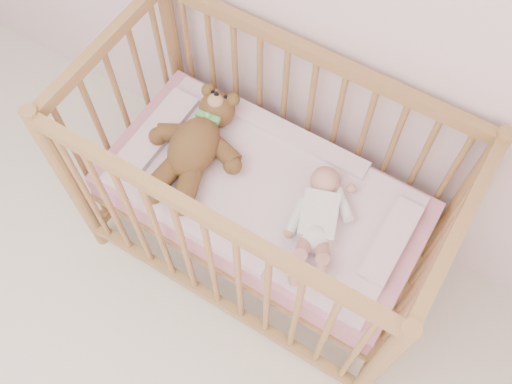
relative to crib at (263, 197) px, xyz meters
The scene contains 5 objects.
crib is the anchor object (origin of this frame).
mattress 0.01m from the crib, ahead, with size 1.22×0.62×0.13m, color pink.
blanket 0.06m from the crib, ahead, with size 1.10×0.58×0.06m, color #D190AB, non-canonical shape.
baby 0.28m from the crib, ahead, with size 0.24×0.50×0.12m, color white, non-canonical shape.
teddy_bear 0.32m from the crib, behind, with size 0.40×0.57×0.16m, color brown, non-canonical shape.
Camera 1 is at (0.87, 0.72, 2.44)m, focal length 40.00 mm.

